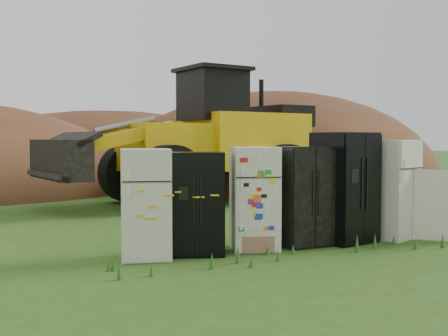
% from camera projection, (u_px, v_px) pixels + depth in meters
% --- Properties ---
extents(ground, '(120.00, 120.00, 0.00)m').
position_uv_depth(ground, '(283.00, 247.00, 9.70)').
color(ground, '#2D4E15').
rests_on(ground, ground).
extents(fridge_leftmost, '(0.90, 0.88, 1.71)m').
position_uv_depth(fridge_leftmost, '(146.00, 204.00, 8.70)').
color(fridge_leftmost, white).
rests_on(fridge_leftmost, ground).
extents(fridge_black_side, '(1.05, 0.94, 1.65)m').
position_uv_depth(fridge_black_side, '(197.00, 203.00, 9.06)').
color(fridge_black_side, black).
rests_on(fridge_black_side, ground).
extents(fridge_sticker, '(0.95, 0.91, 1.73)m').
position_uv_depth(fridge_sticker, '(255.00, 198.00, 9.42)').
color(fridge_sticker, white).
rests_on(fridge_sticker, ground).
extents(fridge_dark_mid, '(0.92, 0.77, 1.73)m').
position_uv_depth(fridge_dark_mid, '(302.00, 196.00, 9.81)').
color(fridge_dark_mid, black).
rests_on(fridge_dark_mid, ground).
extents(fridge_black_right, '(1.15, 1.03, 1.98)m').
position_uv_depth(fridge_black_right, '(344.00, 187.00, 10.12)').
color(fridge_black_right, black).
rests_on(fridge_black_right, ground).
extents(fridge_open_door, '(1.06, 1.02, 1.85)m').
position_uv_depth(fridge_open_door, '(391.00, 189.00, 10.54)').
color(fridge_open_door, white).
rests_on(fridge_open_door, ground).
extents(wheel_loader, '(8.57, 4.60, 3.94)m').
position_uv_depth(wheel_loader, '(183.00, 135.00, 15.95)').
color(wheel_loader, gold).
rests_on(wheel_loader, ground).
extents(dirt_mound_right, '(14.24, 10.44, 7.54)m').
position_uv_depth(dirt_mound_right, '(279.00, 185.00, 22.73)').
color(dirt_mound_right, '#452416').
rests_on(dirt_mound_right, ground).
extents(dirt_mound_back, '(17.34, 11.56, 6.40)m').
position_uv_depth(dirt_mound_back, '(110.00, 178.00, 26.67)').
color(dirt_mound_back, '#452416').
rests_on(dirt_mound_back, ground).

